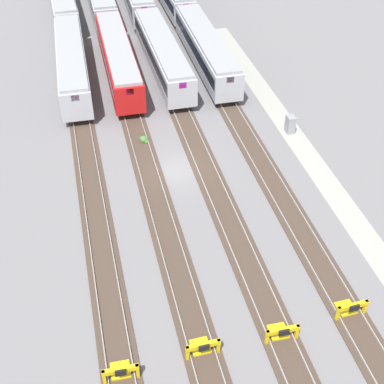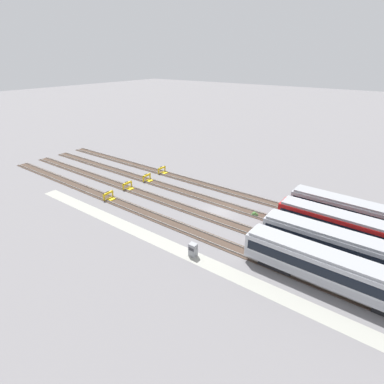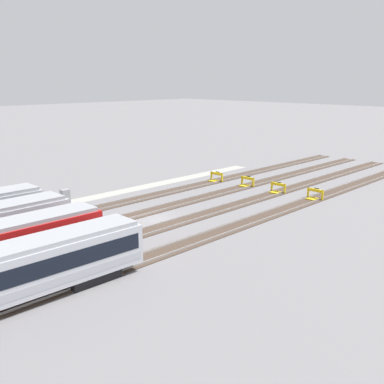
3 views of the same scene
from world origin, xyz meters
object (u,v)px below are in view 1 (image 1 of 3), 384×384
object	(u,v)px
bumper_stop_middle_track	(202,347)
weed_clump	(144,140)
bumper_stop_near_inner_track	(281,332)
electrical_cabinet	(290,124)
subway_car_back_row_rightmost	(163,54)
subway_car_front_row_centre	(72,63)
subway_car_front_row_rightmost	(206,49)
subway_car_front_row_left_inner	(118,59)
bumper_stop_far_inner_track	(121,371)
bumper_stop_nearest_track	(349,308)

from	to	relation	value
bumper_stop_middle_track	weed_clump	distance (m)	21.74
bumper_stop_near_inner_track	electrical_cabinet	bearing A→B (deg)	-23.13
subway_car_back_row_rightmost	subway_car_front_row_centre	bearing A→B (deg)	90.00
subway_car_back_row_rightmost	bumper_stop_middle_track	distance (m)	34.67
subway_car_front_row_rightmost	electrical_cabinet	bearing A→B (deg)	-164.09
subway_car_front_row_left_inner	electrical_cabinet	size ratio (longest dim) A/B	11.26
electrical_cabinet	subway_car_front_row_centre	bearing A→B (deg)	51.95
bumper_stop_far_inner_track	weed_clump	distance (m)	22.73
subway_car_front_row_centre	bumper_stop_nearest_track	xyz separation A→B (m)	(-33.79, -14.01, -1.53)
bumper_stop_middle_track	weed_clump	world-z (taller)	bumper_stop_middle_track
bumper_stop_far_inner_track	weed_clump	size ratio (longest dim) A/B	2.18
subway_car_front_row_rightmost	bumper_stop_middle_track	size ratio (longest dim) A/B	8.99
bumper_stop_middle_track	subway_car_back_row_rightmost	bearing A→B (deg)	-7.71
electrical_cabinet	bumper_stop_far_inner_track	bearing A→B (deg)	138.93
subway_car_front_row_rightmost	weed_clump	size ratio (longest dim) A/B	19.59
bumper_stop_near_inner_track	bumper_stop_middle_track	xyz separation A→B (m)	(0.10, 4.67, 0.00)
subway_car_front_row_rightmost	bumper_stop_middle_track	distance (m)	35.60
subway_car_front_row_left_inner	weed_clump	xyz separation A→B (m)	(-12.59, -0.39, -1.80)
subway_car_front_row_centre	subway_car_front_row_rightmost	bearing A→B (deg)	-90.00
bumper_stop_middle_track	electrical_cabinet	size ratio (longest dim) A/B	1.25
subway_car_front_row_centre	bumper_stop_near_inner_track	world-z (taller)	subway_car_front_row_centre
subway_car_front_row_rightmost	weed_clump	xyz separation A→B (m)	(-12.59, 8.93, -1.80)
subway_car_front_row_centre	subway_car_back_row_rightmost	size ratio (longest dim) A/B	1.00
bumper_stop_nearest_track	bumper_stop_near_inner_track	bearing A→B (deg)	97.79
subway_car_front_row_left_inner	subway_car_front_row_rightmost	xyz separation A→B (m)	(0.00, -9.32, 0.00)
bumper_stop_middle_track	bumper_stop_far_inner_track	bearing A→B (deg)	95.32
bumper_stop_near_inner_track	bumper_stop_middle_track	world-z (taller)	same
bumper_stop_nearest_track	bumper_stop_near_inner_track	size ratio (longest dim) A/B	1.00
bumper_stop_far_inner_track	bumper_stop_middle_track	bearing A→B (deg)	-84.68
subway_car_front_row_rightmost	subway_car_back_row_rightmost	distance (m)	4.67
bumper_stop_middle_track	bumper_stop_nearest_track	bearing A→B (deg)	-86.70
subway_car_front_row_rightmost	electrical_cabinet	size ratio (longest dim) A/B	11.26
subway_car_front_row_left_inner	electrical_cabinet	distance (m)	19.47
subway_car_front_row_left_inner	subway_car_front_row_centre	xyz separation A→B (m)	(0.00, 4.69, 0.00)
bumper_stop_far_inner_track	electrical_cabinet	xyz separation A→B (m)	(20.64, -17.99, 0.29)
subway_car_front_row_left_inner	subway_car_front_row_rightmost	bearing A→B (deg)	-90.00
subway_car_front_row_left_inner	weed_clump	size ratio (longest dim) A/B	19.59
bumper_stop_middle_track	subway_car_front_row_left_inner	bearing A→B (deg)	0.01
subway_car_front_row_left_inner	bumper_stop_near_inner_track	world-z (taller)	subway_car_front_row_left_inner
bumper_stop_nearest_track	bumper_stop_middle_track	bearing A→B (deg)	93.30
subway_car_back_row_rightmost	bumper_stop_nearest_track	world-z (taller)	subway_car_back_row_rightmost
subway_car_front_row_left_inner	subway_car_back_row_rightmost	distance (m)	4.65
subway_car_front_row_left_inner	bumper_stop_far_inner_track	xyz separation A→B (m)	(-34.76, 4.64, -1.53)
bumper_stop_near_inner_track	electrical_cabinet	xyz separation A→B (m)	(20.31, -8.67, 0.29)
subway_car_front_row_centre	bumper_stop_near_inner_track	xyz separation A→B (m)	(-34.42, -9.36, -1.53)
bumper_stop_nearest_track	bumper_stop_far_inner_track	bearing A→B (deg)	93.97
bumper_stop_middle_track	weed_clump	size ratio (longest dim) A/B	2.18
subway_car_front_row_left_inner	subway_car_front_row_rightmost	world-z (taller)	same
electrical_cabinet	weed_clump	size ratio (longest dim) A/B	1.74
electrical_cabinet	weed_clump	distance (m)	13.05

